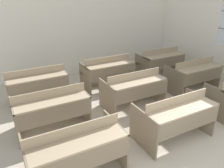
{
  "coord_description": "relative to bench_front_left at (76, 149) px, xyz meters",
  "views": [
    {
      "loc": [
        -2.54,
        -0.68,
        2.51
      ],
      "look_at": [
        -0.62,
        2.88,
        0.74
      ],
      "focal_mm": 35.0,
      "sensor_mm": 36.0,
      "label": 1
    }
  ],
  "objects": [
    {
      "name": "bench_front_center",
      "position": [
        1.84,
        -0.01,
        0.0
      ],
      "size": [
        1.34,
        0.76,
        0.85
      ],
      "color": "#7F7059",
      "rests_on": "ground_plane"
    },
    {
      "name": "bench_front_left",
      "position": [
        0.0,
        0.0,
        0.0
      ],
      "size": [
        1.34,
        0.76,
        0.85
      ],
      "color": "#7C6D56",
      "rests_on": "ground_plane"
    },
    {
      "name": "wall_back",
      "position": [
        1.84,
        4.08,
        0.97
      ],
      "size": [
        6.36,
        0.06,
        2.86
      ],
      "color": "white",
      "rests_on": "ground_plane"
    },
    {
      "name": "bench_third_right",
      "position": [
        3.68,
        2.6,
        0.0
      ],
      "size": [
        1.34,
        0.76,
        0.85
      ],
      "color": "#7C6D56",
      "rests_on": "ground_plane"
    },
    {
      "name": "bench_third_center",
      "position": [
        1.86,
        2.63,
        0.0
      ],
      "size": [
        1.34,
        0.76,
        0.85
      ],
      "color": "#7C6D56",
      "rests_on": "ground_plane"
    },
    {
      "name": "wastepaper_bin",
      "position": [
        4.64,
        3.45,
        -0.32
      ],
      "size": [
        0.31,
        0.31,
        0.29
      ],
      "color": "#33477A",
      "rests_on": "ground_plane"
    },
    {
      "name": "bench_second_left",
      "position": [
        -0.01,
        1.29,
        0.0
      ],
      "size": [
        1.34,
        0.76,
        0.85
      ],
      "color": "#80715A",
      "rests_on": "ground_plane"
    },
    {
      "name": "bench_second_right",
      "position": [
        3.71,
        1.32,
        0.0
      ],
      "size": [
        1.34,
        0.76,
        0.85
      ],
      "color": "#7B6B55",
      "rests_on": "ground_plane"
    },
    {
      "name": "bench_second_center",
      "position": [
        1.84,
        1.31,
        0.0
      ],
      "size": [
        1.34,
        0.76,
        0.85
      ],
      "color": "#82735C",
      "rests_on": "ground_plane"
    },
    {
      "name": "bench_third_left",
      "position": [
        -0.02,
        2.59,
        0.0
      ],
      "size": [
        1.34,
        0.76,
        0.85
      ],
      "color": "#7E6F58",
      "rests_on": "ground_plane"
    }
  ]
}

